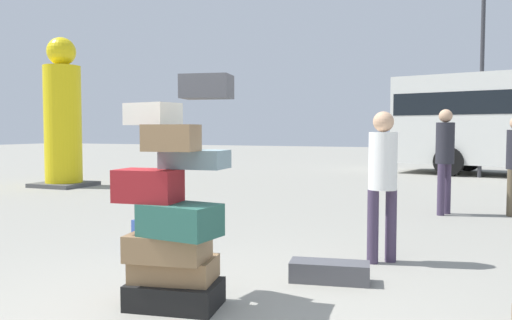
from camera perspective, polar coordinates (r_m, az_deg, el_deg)
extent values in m
cube|color=black|center=(4.31, -8.99, -14.49)|extent=(0.78, 0.57, 0.21)
cube|color=olive|center=(4.30, -9.04, -11.83)|extent=(0.73, 0.54, 0.19)
cube|color=olive|center=(4.18, -9.73, -9.48)|extent=(0.67, 0.49, 0.21)
cube|color=#26594C|center=(4.03, -8.43, -6.61)|extent=(0.62, 0.43, 0.25)
cube|color=maroon|center=(4.16, -11.87, -2.80)|extent=(0.52, 0.37, 0.26)
cube|color=gray|center=(4.19, -6.78, 0.09)|extent=(0.54, 0.37, 0.15)
cube|color=olive|center=(3.96, -9.38, 2.44)|extent=(0.43, 0.31, 0.20)
cube|color=beige|center=(4.49, -11.40, 5.02)|extent=(0.48, 0.35, 0.19)
cube|color=#4C4C51|center=(3.81, -5.50, 8.10)|extent=(0.40, 0.29, 0.17)
cube|color=#4C4C51|center=(4.97, 8.16, -12.18)|extent=(0.78, 0.41, 0.19)
cube|color=#334F99|center=(6.54, -10.47, -7.98)|extent=(0.84, 0.55, 0.28)
cylinder|color=#3F334C|center=(5.76, 14.75, -7.05)|extent=(0.12, 0.12, 0.79)
cylinder|color=#3F334C|center=(5.64, 12.84, -7.24)|extent=(0.12, 0.12, 0.79)
cylinder|color=white|center=(5.62, 13.90, -0.11)|extent=(0.30, 0.30, 0.61)
sphere|color=tan|center=(5.61, 13.96, 4.14)|extent=(0.22, 0.22, 0.22)
cylinder|color=brown|center=(9.44, 26.42, -3.29)|extent=(0.12, 0.12, 0.77)
cylinder|color=#3F334C|center=(9.28, 20.45, -3.00)|extent=(0.12, 0.12, 0.86)
cylinder|color=#3F334C|center=(9.08, 19.84, -3.12)|extent=(0.12, 0.12, 0.86)
cylinder|color=#26262D|center=(9.13, 20.25, 1.77)|extent=(0.30, 0.30, 0.69)
sphere|color=tan|center=(9.13, 20.30, 4.62)|extent=(0.22, 0.22, 0.22)
cylinder|color=yellow|center=(13.80, -20.64, 3.50)|extent=(0.91, 0.91, 3.02)
sphere|color=yellow|center=(13.94, -20.80, 11.18)|extent=(0.71, 0.71, 0.71)
cube|color=#4C4C4C|center=(13.87, -20.51, -2.54)|extent=(1.27, 1.27, 0.10)
cylinder|color=black|center=(19.31, 22.49, 0.21)|extent=(0.93, 0.44, 0.90)
cylinder|color=black|center=(16.89, 20.60, -0.17)|extent=(0.93, 0.44, 0.90)
cylinder|color=#333338|center=(16.84, 23.78, 8.89)|extent=(0.12, 0.12, 6.26)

